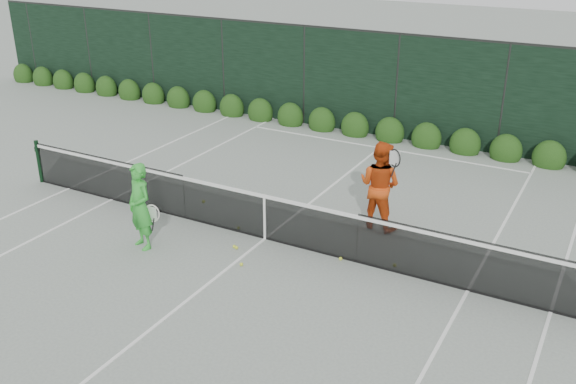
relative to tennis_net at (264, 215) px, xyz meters
The scene contains 8 objects.
ground 0.53m from the tennis_net, ahead, with size 80.00×80.00×0.00m, color gray.
tennis_net is the anchor object (origin of this frame).
player_woman 2.42m from the tennis_net, 143.19° to the right, with size 0.74×0.60×1.74m.
player_man 2.48m from the tennis_net, 42.06° to the left, with size 1.01×0.84×1.88m.
court_lines 0.53m from the tennis_net, ahead, with size 11.03×23.83×0.01m.
windscreen_fence 2.88m from the tennis_net, 89.49° to the right, with size 32.00×21.07×3.06m.
hedge_row 7.16m from the tennis_net, 89.80° to the left, with size 31.66×0.65×0.94m.
tennis_balls 0.56m from the tennis_net, 45.97° to the right, with size 4.92×2.10×0.07m.
Camera 1 is at (5.98, -9.94, 5.99)m, focal length 40.00 mm.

